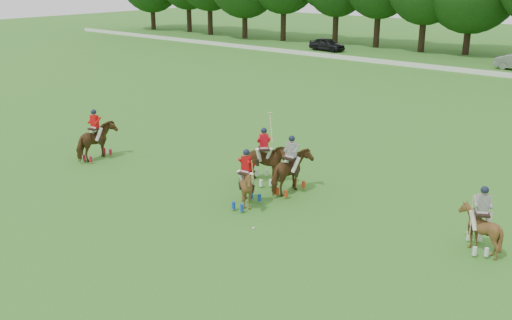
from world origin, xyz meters
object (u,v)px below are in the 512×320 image
Objects in this scene: polo_stripe_a at (291,172)px; polo_red_b at (264,163)px; polo_ball at (253,228)px; car_left at (327,44)px; polo_red_a at (96,141)px; polo_red_c at (247,186)px; polo_stripe_b at (480,228)px.

polo_red_b is at bearing 171.47° from polo_stripe_a.
car_left is at bearing 119.74° from polo_ball.
polo_red_a reaches higher than polo_red_c.
polo_red_a is 10.93m from polo_ball.
polo_stripe_b is at bearing 27.53° from polo_ball.
polo_red_c reaches higher than car_left.
polo_red_a reaches higher than polo_ball.
polo_stripe_b is 24.72× the size of polo_ball.
polo_ball is at bearing -144.62° from car_left.
polo_stripe_a is (22.43, -37.45, 0.17)m from car_left.
polo_red_a is at bearing -172.67° from polo_stripe_b.
polo_red_b is 1.28× the size of polo_red_c.
polo_red_a is at bearing 173.59° from polo_ball.
polo_stripe_a reaches higher than polo_stripe_b.
car_left is 1.92× the size of polo_stripe_b.
polo_stripe_a is at bearing 78.51° from polo_red_c.
polo_ball is (23.47, -41.08, -0.68)m from car_left.
polo_ball is (-6.64, -3.46, -0.75)m from polo_stripe_b.
car_left is at bearing 118.97° from polo_red_c.
car_left is 41.82m from polo_red_a.
polo_stripe_b is at bearing -135.68° from car_left.
polo_red_a is 27.40× the size of polo_ball.
polo_red_a is 1.06× the size of polo_red_c.
polo_red_b is 9.30m from polo_stripe_b.
polo_red_c is (1.16, -2.49, -0.05)m from polo_red_b.
car_left is 45.38m from polo_red_c.
polo_red_c is (21.97, -39.70, 0.11)m from car_left.
polo_stripe_a is 1.10× the size of polo_stripe_b.
polo_red_c is 8.40m from polo_stripe_b.
polo_red_b is 1.34× the size of polo_stripe_b.
polo_red_a is 1.01× the size of polo_stripe_a.
polo_red_c reaches higher than polo_ball.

